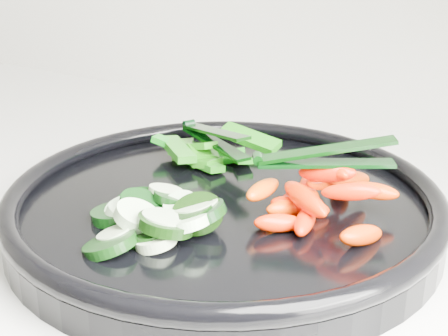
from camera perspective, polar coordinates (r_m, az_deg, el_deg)
The scene contains 6 objects.
veggie_tray at distance 0.54m, azimuth 0.00°, elevation -3.41°, with size 0.45×0.45×0.04m.
cucumber_pile at distance 0.49m, azimuth -6.22°, elevation -4.35°, with size 0.12×0.14×0.04m.
carrot_pile at distance 0.51m, azimuth 8.68°, elevation -2.49°, with size 0.11×0.15×0.05m.
pepper_pile at distance 0.63m, azimuth -1.41°, elevation 1.49°, with size 0.11×0.10×0.04m.
tong_carrot at distance 0.50m, azimuth 8.92°, elevation 1.02°, with size 0.10×0.07×0.02m.
tong_pepper at distance 0.62m, azimuth -1.03°, elevation 2.92°, with size 0.11×0.06×0.02m.
Camera 1 is at (0.46, 1.26, 1.18)m, focal length 50.00 mm.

